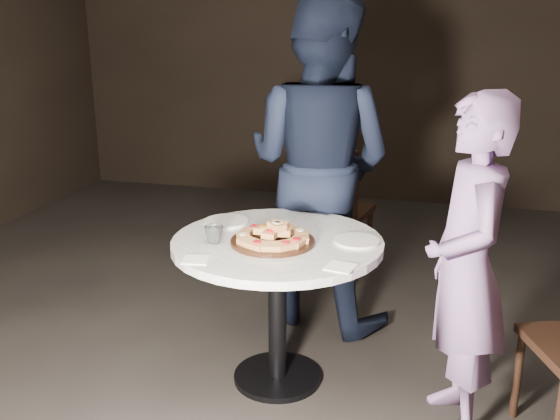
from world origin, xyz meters
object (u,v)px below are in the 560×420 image
serving_board (273,241)px  diner_navy (319,164)px  chair_far (330,204)px  diner_teal (466,269)px  water_glass (214,234)px  table (277,267)px  focaccia_pile (273,234)px

serving_board → diner_navy: diner_navy is taller
chair_far → diner_teal: size_ratio=0.65×
serving_board → chair_far: 1.36m
serving_board → water_glass: (-0.26, -0.06, 0.03)m
serving_board → water_glass: bearing=-166.6°
diner_teal → chair_far: bearing=-162.2°
water_glass → diner_navy: 0.95m
table → water_glass: size_ratio=12.08×
table → water_glass: (-0.27, -0.12, 0.18)m
table → focaccia_pile: focaccia_pile is taller
focaccia_pile → diner_teal: size_ratio=0.24×
table → diner_teal: size_ratio=0.72×
chair_far → water_glass: bearing=88.5°
table → chair_far: size_ratio=1.10×
diner_teal → serving_board: bearing=-107.4°
focaccia_pile → diner_navy: (0.05, 0.81, 0.15)m
focaccia_pile → water_glass: (-0.27, -0.06, -0.00)m
diner_teal → focaccia_pile: bearing=-107.4°
diner_navy → diner_teal: 1.22m
serving_board → table: bearing=81.9°
serving_board → diner_teal: (0.86, -0.08, -0.02)m
serving_board → diner_teal: 0.87m
water_glass → diner_teal: size_ratio=0.06×
serving_board → focaccia_pile: (0.00, 0.00, 0.04)m
serving_board → diner_teal: diner_teal is taller
chair_far → focaccia_pile: bearing=99.1°
serving_board → focaccia_pile: 0.04m
focaccia_pile → diner_teal: diner_teal is taller
water_glass → diner_navy: (0.32, 0.88, 0.16)m
serving_board → diner_navy: size_ratio=0.21×
chair_far → diner_navy: diner_navy is taller
water_glass → diner_teal: diner_teal is taller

